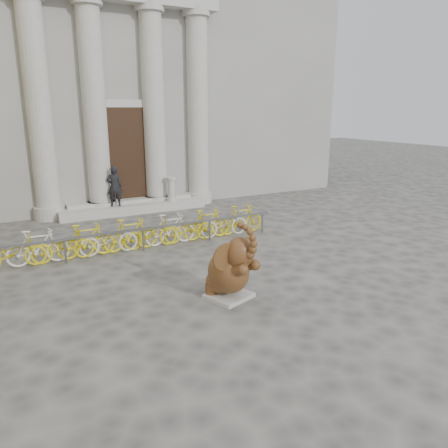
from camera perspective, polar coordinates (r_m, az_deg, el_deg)
ground at (r=10.30m, az=4.02°, el=-9.08°), size 80.00×80.00×0.00m
classical_building at (r=23.47m, az=-16.75°, el=18.76°), size 22.00×10.70×12.00m
entrance_steps at (r=18.49m, az=-11.77°, el=2.12°), size 6.00×1.20×0.36m
elephant_statue at (r=9.81m, az=0.79°, el=-6.08°), size 1.23×1.46×1.84m
bike_rack at (r=13.49m, az=-10.93°, el=-1.19°), size 8.93×0.53×1.00m
pedestrian at (r=17.91m, az=-14.12°, el=4.80°), size 0.67×0.54×1.61m
balustrade_post at (r=18.58m, az=-6.92°, el=4.44°), size 0.41×0.41×1.02m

